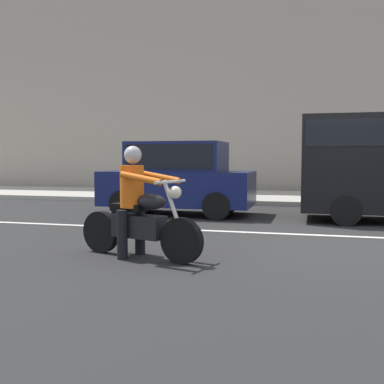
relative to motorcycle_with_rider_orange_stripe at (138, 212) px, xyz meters
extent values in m
plane|color=#252525|center=(3.01, 1.71, -0.65)|extent=(80.00, 80.00, 0.00)
cube|color=#A8A399|center=(3.01, 9.71, -0.58)|extent=(40.00, 4.40, 0.14)
cube|color=#A89E8E|center=(3.01, 13.11, 5.65)|extent=(40.00, 1.40, 12.61)
cube|color=silver|center=(3.38, 2.61, -0.65)|extent=(18.00, 0.14, 0.01)
cylinder|color=black|center=(0.70, -0.22, -0.34)|extent=(0.63, 0.30, 0.62)
cylinder|color=black|center=(-0.68, 0.21, -0.34)|extent=(0.63, 0.30, 0.62)
cylinder|color=silver|center=(0.59, -0.18, 0.05)|extent=(0.38, 0.17, 0.84)
cube|color=black|center=(0.01, -0.01, -0.20)|extent=(0.84, 0.50, 0.32)
ellipsoid|color=black|center=(0.22, -0.07, 0.16)|extent=(0.53, 0.37, 0.22)
cube|color=black|center=(-0.16, 0.05, 0.06)|extent=(0.57, 0.38, 0.10)
cylinder|color=silver|center=(0.53, -0.16, 0.45)|extent=(0.24, 0.68, 0.04)
sphere|color=silver|center=(0.61, -0.19, 0.31)|extent=(0.17, 0.17, 0.17)
cylinder|color=silver|center=(-0.23, 0.24, -0.32)|extent=(0.69, 0.27, 0.07)
cylinder|color=black|center=(-0.18, -0.16, -0.30)|extent=(0.19, 0.19, 0.69)
cylinder|color=black|center=(-0.06, 0.23, -0.30)|extent=(0.19, 0.19, 0.69)
cylinder|color=orange|center=(-0.10, 0.03, 0.36)|extent=(0.42, 0.42, 0.60)
cylinder|color=orange|center=(0.15, -0.28, 0.49)|extent=(0.67, 0.28, 0.18)
cylinder|color=orange|center=(0.28, 0.14, 0.49)|extent=(0.67, 0.28, 0.18)
sphere|color=tan|center=(-0.08, 0.02, 0.78)|extent=(0.20, 0.20, 0.20)
sphere|color=#B7B7BC|center=(-0.08, 0.02, 0.81)|extent=(0.25, 0.25, 0.25)
cube|color=#11194C|center=(-0.87, 4.93, 0.01)|extent=(3.69, 1.70, 0.84)
cube|color=#11194C|center=(-0.87, 4.93, 0.79)|extent=(2.29, 1.56, 0.72)
cube|color=black|center=(-0.87, 4.93, 0.79)|extent=(2.11, 1.59, 0.58)
cylinder|color=black|center=(0.28, 4.93, -0.33)|extent=(0.64, 1.76, 0.64)
cylinder|color=black|center=(-2.01, 4.93, -0.33)|extent=(0.64, 1.76, 0.64)
cylinder|color=black|center=(3.06, 4.84, -0.33)|extent=(0.64, 1.96, 0.64)
cylinder|color=black|center=(3.39, 9.94, -0.04)|extent=(0.14, 0.14, 0.93)
cylinder|color=black|center=(3.59, 9.94, -0.04)|extent=(0.14, 0.14, 0.93)
cylinder|color=#4C3823|center=(3.49, 9.94, 0.71)|extent=(0.34, 0.34, 0.58)
sphere|color=tan|center=(3.49, 9.94, 1.10)|extent=(0.21, 0.21, 0.21)
camera|label=1|loc=(2.40, -6.14, 0.78)|focal=43.59mm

